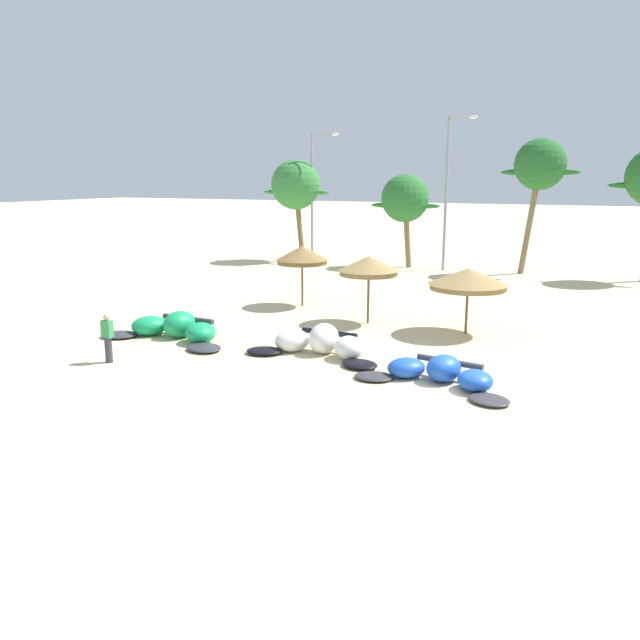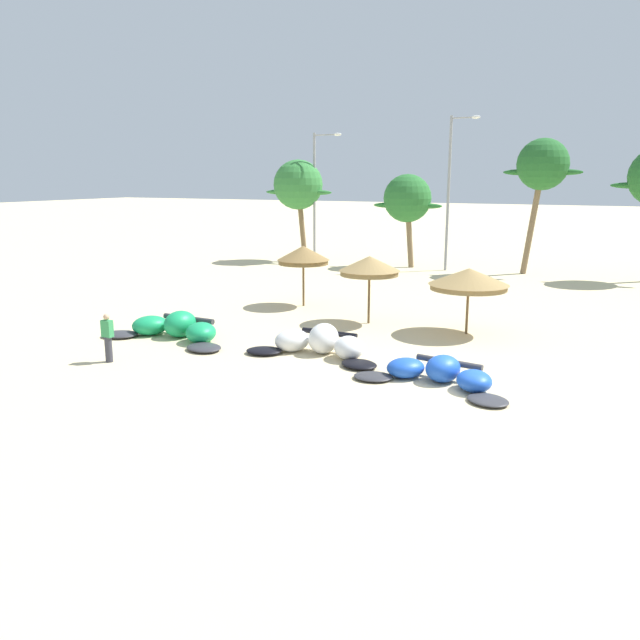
{
  "view_description": "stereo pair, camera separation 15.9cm",
  "coord_description": "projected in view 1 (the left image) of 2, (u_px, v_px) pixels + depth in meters",
  "views": [
    {
      "loc": [
        3.92,
        -18.18,
        5.98
      ],
      "look_at": [
        -5.6,
        2.0,
        1.0
      ],
      "focal_mm": 36.16,
      "sensor_mm": 36.0,
      "label": 1
    },
    {
      "loc": [
        4.06,
        -18.11,
        5.98
      ],
      "look_at": [
        -5.6,
        2.0,
        1.0
      ],
      "focal_mm": 36.16,
      "sensor_mm": 36.0,
      "label": 2
    }
  ],
  "objects": [
    {
      "name": "person_near_kites",
      "position": [
        108.0,
        338.0,
        21.03
      ],
      "size": [
        0.36,
        0.24,
        1.62
      ],
      "color": "#383842",
      "rests_on": "ground"
    },
    {
      "name": "lamppost_west",
      "position": [
        314.0,
        190.0,
        45.26
      ],
      "size": [
        2.14,
        0.24,
        8.93
      ],
      "color": "gray",
      "rests_on": "ground"
    },
    {
      "name": "palm_leftmost",
      "position": [
        296.0,
        185.0,
        45.71
      ],
      "size": [
        5.25,
        3.5,
        7.17
      ],
      "color": "brown",
      "rests_on": "ground"
    },
    {
      "name": "beach_umbrella_near_palms",
      "position": [
        468.0,
        279.0,
        24.63
      ],
      "size": [
        3.07,
        3.07,
        2.57
      ],
      "color": "brown",
      "rests_on": "ground"
    },
    {
      "name": "kite_left",
      "position": [
        320.0,
        344.0,
        21.99
      ],
      "size": [
        5.1,
        2.39,
        1.05
      ],
      "color": "black",
      "rests_on": "ground"
    },
    {
      "name": "kite_left_of_center",
      "position": [
        440.0,
        373.0,
        18.97
      ],
      "size": [
        4.99,
        2.72,
        0.81
      ],
      "color": "#333338",
      "rests_on": "ground"
    },
    {
      "name": "ground_plane",
      "position": [
        463.0,
        384.0,
        18.98
      ],
      "size": [
        260.0,
        260.0,
        0.0
      ],
      "primitive_type": "plane",
      "color": "beige"
    },
    {
      "name": "kite_far_left",
      "position": [
        175.0,
        329.0,
        24.21
      ],
      "size": [
        5.72,
        2.74,
        1.0
      ],
      "color": "#333338",
      "rests_on": "ground"
    },
    {
      "name": "beach_umbrella_near_van",
      "position": [
        302.0,
        255.0,
        29.94
      ],
      "size": [
        2.45,
        2.45,
        2.84
      ],
      "color": "brown",
      "rests_on": "ground"
    },
    {
      "name": "lamppost_west_center",
      "position": [
        449.0,
        186.0,
        40.86
      ],
      "size": [
        1.88,
        0.24,
        9.68
      ],
      "color": "gray",
      "rests_on": "ground"
    },
    {
      "name": "palm_left",
      "position": [
        405.0,
        199.0,
        42.66
      ],
      "size": [
        4.75,
        3.16,
        6.16
      ],
      "color": "#7F6647",
      "rests_on": "ground"
    },
    {
      "name": "palm_left_of_gap",
      "position": [
        540.0,
        166.0,
        38.93
      ],
      "size": [
        4.65,
        3.1,
        8.25
      ],
      "color": "#7F6647",
      "rests_on": "ground"
    },
    {
      "name": "beach_umbrella_middle",
      "position": [
        369.0,
        266.0,
        26.35
      ],
      "size": [
        2.51,
        2.51,
        2.81
      ],
      "color": "brown",
      "rests_on": "ground"
    }
  ]
}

